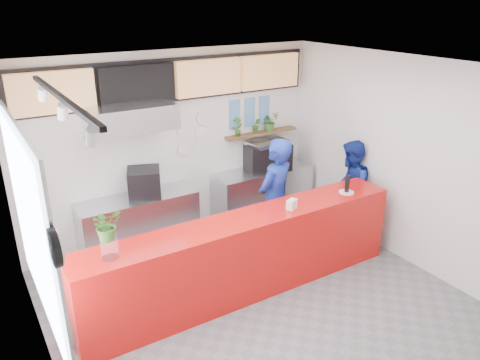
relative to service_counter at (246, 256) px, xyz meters
name	(u,v)px	position (x,y,z in m)	size (l,w,h in m)	color
floor	(262,307)	(0.00, -0.40, -0.55)	(5.00, 5.00, 0.00)	slate
ceiling	(267,70)	(0.00, -0.40, 2.45)	(5.00, 5.00, 0.00)	silver
wall_back	(175,146)	(0.00, 2.10, 0.95)	(5.00, 5.00, 0.00)	white
wall_left	(38,260)	(-2.50, -0.40, 0.95)	(5.00, 5.00, 0.00)	white
wall_right	(408,163)	(2.50, -0.40, 0.95)	(5.00, 5.00, 0.00)	white
service_counter	(246,256)	(0.00, 0.00, 0.00)	(4.50, 0.60, 1.10)	red
cream_band	(172,76)	(0.00, 2.09, 2.05)	(5.00, 0.02, 0.80)	beige
prep_bench	(139,224)	(-0.80, 1.80, -0.10)	(1.80, 0.60, 0.90)	#B2B5BA
panini_oven	(144,183)	(-0.67, 1.80, 0.56)	(0.47, 0.47, 0.43)	black
extraction_hood	(131,117)	(-0.80, 1.75, 1.60)	(1.20, 0.70, 0.35)	#B2B5BA
hood_lip	(132,131)	(-0.80, 1.75, 1.40)	(1.20, 0.70, 0.08)	#B2B5BA
right_bench	(262,193)	(1.50, 1.80, -0.10)	(1.80, 0.60, 0.90)	#B2B5BA
espresso_machine	(267,156)	(1.59, 1.80, 0.59)	(0.74, 0.53, 0.47)	black
espresso_tray	(268,142)	(1.59, 1.80, 0.83)	(0.69, 0.48, 0.06)	#A9ACB0
herb_shelf	(262,133)	(1.60, 2.00, 0.95)	(1.40, 0.18, 0.04)	brown
menu_board_far_left	(52,93)	(-1.75, 1.98, 2.00)	(1.10, 0.10, 0.55)	tan
menu_board_mid_left	(137,84)	(-0.59, 1.98, 2.00)	(1.10, 0.10, 0.55)	black
menu_board_mid_right	(209,77)	(0.57, 1.98, 2.00)	(1.10, 0.10, 0.55)	tan
menu_board_far_right	(270,71)	(1.73, 1.98, 2.00)	(1.10, 0.10, 0.55)	tan
soffit	(173,80)	(0.00, 2.06, 2.00)	(4.80, 0.04, 0.65)	black
window_pane	(32,226)	(-2.47, -0.10, 1.15)	(0.04, 2.20, 1.90)	silver
window_frame	(34,226)	(-2.45, -0.10, 1.15)	(0.03, 2.30, 2.00)	#B2B5BA
wall_clock_rim	(55,248)	(-2.46, -1.30, 1.50)	(0.30, 0.30, 0.05)	black
wall_clock_face	(59,246)	(-2.43, -1.30, 1.50)	(0.26, 0.26, 0.02)	white
track_rail	(61,97)	(-2.10, -0.40, 2.39)	(0.05, 2.40, 0.04)	black
dec_plate_a	(184,130)	(0.15, 2.07, 1.20)	(0.24, 0.24, 0.03)	silver
dec_plate_b	(201,133)	(0.45, 2.07, 1.10)	(0.24, 0.24, 0.03)	silver
dec_plate_c	(185,148)	(0.15, 2.07, 0.90)	(0.24, 0.24, 0.03)	silver
dec_plate_d	(203,118)	(0.50, 2.07, 1.35)	(0.24, 0.24, 0.03)	silver
photo_frame_a	(235,107)	(1.10, 2.08, 1.45)	(0.20, 0.02, 0.25)	#598CBF
photo_frame_b	(250,105)	(1.40, 2.08, 1.45)	(0.20, 0.02, 0.25)	#598CBF
photo_frame_c	(264,103)	(1.70, 2.08, 1.45)	(0.20, 0.02, 0.25)	#598CBF
photo_frame_d	(235,122)	(1.10, 2.08, 1.20)	(0.20, 0.02, 0.25)	#598CBF
photo_frame_e	(250,119)	(1.40, 2.08, 1.20)	(0.20, 0.02, 0.25)	#598CBF
photo_frame_f	(264,117)	(1.70, 2.08, 1.20)	(0.20, 0.02, 0.25)	#598CBF
staff_center	(275,200)	(0.85, 0.54, 0.39)	(0.69, 0.45, 1.88)	navy
staff_right	(349,189)	(2.31, 0.50, 0.26)	(0.79, 0.61, 1.62)	navy
herb_a	(238,127)	(1.11, 2.00, 1.13)	(0.17, 0.12, 0.33)	#316021
herb_b	(256,125)	(1.48, 2.00, 1.10)	(0.15, 0.12, 0.26)	#316021
herb_c	(270,121)	(1.77, 2.00, 1.14)	(0.30, 0.26, 0.34)	#316021
glass_vase	(109,248)	(-1.76, -0.04, 0.67)	(0.19, 0.19, 0.23)	silver
basil_vase	(107,225)	(-1.76, -0.04, 0.95)	(0.32, 0.28, 0.35)	#316021
napkin_holder	(292,204)	(0.67, -0.09, 0.62)	(0.15, 0.09, 0.13)	silver
white_plate	(346,192)	(1.67, -0.07, 0.56)	(0.22, 0.22, 0.02)	silver
pepper_mill	(347,184)	(1.67, -0.07, 0.69)	(0.06, 0.06, 0.25)	black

